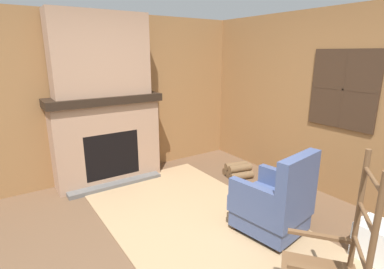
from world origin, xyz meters
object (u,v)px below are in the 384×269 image
Objects in this scene: storage_case at (136,88)px; oil_lamp_vase at (86,90)px; firewood_stack at (238,171)px; armchair at (274,204)px; laundry_basket at (380,243)px.

oil_lamp_vase is at bearing -90.01° from storage_case.
storage_case reaches higher than firewood_stack.
armchair is 3.53× the size of oil_lamp_vase.
oil_lamp_vase is (-1.04, -1.95, 1.30)m from firewood_stack.
armchair reaches higher than laundry_basket.
armchair is 2.17× the size of firewood_stack.
laundry_basket is 1.96× the size of storage_case.
firewood_stack is 2.04m from storage_case.
oil_lamp_vase is at bearing -152.41° from laundry_basket.
oil_lamp_vase is 1.27× the size of storage_case.
oil_lamp_vase is 0.74m from storage_case.
firewood_stack is at bearing 173.65° from laundry_basket.
storage_case reaches higher than laundry_basket.
firewood_stack is 2.56m from oil_lamp_vase.
firewood_stack is (-1.36, 0.74, -0.25)m from armchair.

